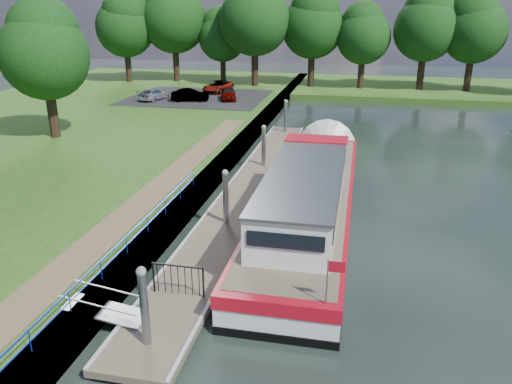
% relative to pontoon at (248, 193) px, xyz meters
% --- Properties ---
extents(ground, '(160.00, 160.00, 0.00)m').
position_rel_pontoon_xyz_m(ground, '(0.00, -13.00, -0.18)').
color(ground, black).
rests_on(ground, ground).
extents(bank_edge, '(1.10, 90.00, 0.78)m').
position_rel_pontoon_xyz_m(bank_edge, '(-2.55, 2.00, 0.20)').
color(bank_edge, '#473D2D').
rests_on(bank_edge, ground).
extents(far_bank, '(60.00, 18.00, 0.60)m').
position_rel_pontoon_xyz_m(far_bank, '(12.00, 39.00, 0.12)').
color(far_bank, '#274D16').
rests_on(far_bank, ground).
extents(footpath, '(1.60, 40.00, 0.05)m').
position_rel_pontoon_xyz_m(footpath, '(-4.40, -5.00, 0.62)').
color(footpath, brown).
rests_on(footpath, riverbank).
extents(carpark, '(14.00, 12.00, 0.06)m').
position_rel_pontoon_xyz_m(carpark, '(-11.00, 25.00, 0.62)').
color(carpark, black).
rests_on(carpark, riverbank).
extents(blue_fence, '(0.04, 18.04, 0.72)m').
position_rel_pontoon_xyz_m(blue_fence, '(-2.75, -10.00, 1.13)').
color(blue_fence, '#0C2DBF').
rests_on(blue_fence, riverbank).
extents(pontoon, '(2.50, 30.00, 0.56)m').
position_rel_pontoon_xyz_m(pontoon, '(0.00, 0.00, 0.00)').
color(pontoon, brown).
rests_on(pontoon, ground).
extents(mooring_piles, '(0.30, 27.30, 3.55)m').
position_rel_pontoon_xyz_m(mooring_piles, '(0.00, 0.00, 1.10)').
color(mooring_piles, gray).
rests_on(mooring_piles, ground).
extents(gangway, '(2.58, 1.00, 0.92)m').
position_rel_pontoon_xyz_m(gangway, '(-1.85, -12.50, 0.44)').
color(gangway, '#A5A8AD').
rests_on(gangway, ground).
extents(gate_panel, '(1.85, 0.05, 1.15)m').
position_rel_pontoon_xyz_m(gate_panel, '(-0.00, -10.80, 0.97)').
color(gate_panel, black).
rests_on(gate_panel, ground).
extents(barge, '(4.36, 21.15, 4.78)m').
position_rel_pontoon_xyz_m(barge, '(3.60, -1.81, 0.90)').
color(barge, black).
rests_on(barge, ground).
extents(horizon_trees, '(54.38, 10.03, 12.87)m').
position_rel_pontoon_xyz_m(horizon_trees, '(-1.61, 35.68, 7.76)').
color(horizon_trees, '#332316').
rests_on(horizon_trees, ground).
extents(bank_tree_a, '(6.12, 6.12, 9.72)m').
position_rel_pontoon_xyz_m(bank_tree_a, '(-15.99, 7.08, 6.84)').
color(bank_tree_a, '#332316').
rests_on(bank_tree_a, riverbank).
extents(car_a, '(2.39, 3.86, 1.23)m').
position_rel_pontoon_xyz_m(car_a, '(-7.44, 24.05, 1.26)').
color(car_a, '#999999').
rests_on(car_a, carpark).
extents(car_b, '(3.87, 2.03, 1.21)m').
position_rel_pontoon_xyz_m(car_b, '(-10.99, 22.51, 1.26)').
color(car_b, '#999999').
rests_on(car_b, carpark).
extents(car_c, '(2.38, 4.08, 1.11)m').
position_rel_pontoon_xyz_m(car_c, '(-14.80, 22.48, 1.21)').
color(car_c, '#999999').
rests_on(car_c, carpark).
extents(car_d, '(2.87, 4.72, 1.22)m').
position_rel_pontoon_xyz_m(car_d, '(-9.76, 28.30, 1.26)').
color(car_d, '#999999').
rests_on(car_d, carpark).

